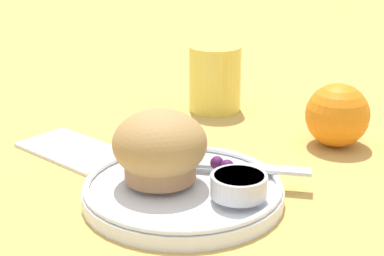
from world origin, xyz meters
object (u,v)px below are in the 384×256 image
butter_knife (234,166)px  juice_glass (215,78)px  orange_fruit (337,115)px  muffin (160,148)px

butter_knife → juice_glass: 0.25m
butter_knife → orange_fruit: size_ratio=1.84×
butter_knife → juice_glass: juice_glass is taller
butter_knife → muffin: bearing=-149.0°
muffin → orange_fruit: (0.06, 0.24, -0.01)m
muffin → butter_knife: size_ratio=0.66×
butter_knife → orange_fruit: (0.02, 0.17, 0.02)m
orange_fruit → juice_glass: size_ratio=0.84×
muffin → juice_glass: same height
muffin → orange_fruit: bearing=75.8°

